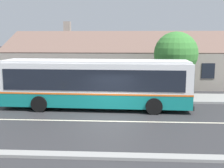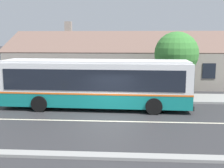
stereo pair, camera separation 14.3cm
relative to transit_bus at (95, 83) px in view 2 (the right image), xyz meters
name	(u,v)px [view 2 (the right image)]	position (x,y,z in m)	size (l,w,h in m)	color
ground_plane	(109,121)	(1.09, -2.90, -1.68)	(300.00, 300.00, 0.00)	#2D2D30
sidewalk_far	(115,97)	(1.09, 3.10, -1.61)	(60.00, 3.00, 0.15)	gray
curb_near	(99,156)	(1.09, -7.65, -1.62)	(60.00, 0.50, 0.12)	gray
lane_divider_stripe	(109,121)	(1.09, -2.90, -1.68)	(60.00, 0.16, 0.01)	beige
community_building	(123,65)	(1.43, 11.45, 0.06)	(21.91, 10.10, 6.28)	gray
transit_bus	(95,83)	(0.00, 0.00, 0.00)	(12.14, 3.03, 3.12)	#147F7A
street_tree_primary	(178,55)	(5.85, 4.17, 1.55)	(3.35, 3.35, 5.02)	#4C3828
bus_stop_sign	(188,79)	(6.27, 2.09, -0.04)	(0.36, 0.07, 2.40)	gray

